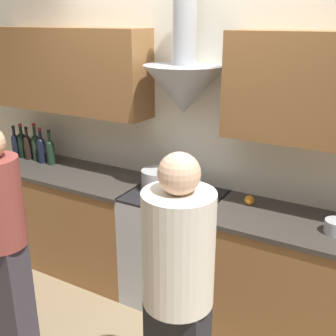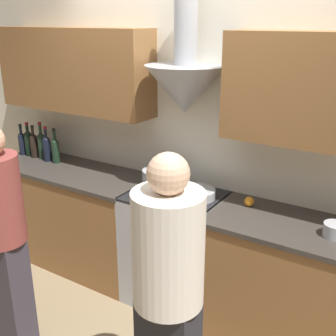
% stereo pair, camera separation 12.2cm
% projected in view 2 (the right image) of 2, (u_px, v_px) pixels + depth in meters
% --- Properties ---
extents(ground_plane, '(12.00, 12.00, 0.00)m').
position_uv_depth(ground_plane, '(153.00, 319.00, 3.30)').
color(ground_plane, '#847051').
extents(wall_back, '(8.40, 0.60, 2.60)m').
position_uv_depth(wall_back, '(185.00, 118.00, 3.30)').
color(wall_back, silver).
rests_on(wall_back, ground_plane).
extents(counter_left, '(1.56, 0.62, 0.94)m').
position_uv_depth(counter_left, '(73.00, 215.00, 3.96)').
color(counter_left, brown).
rests_on(counter_left, ground_plane).
extents(counter_right, '(1.18, 0.62, 0.94)m').
position_uv_depth(counter_right, '(288.00, 285.00, 2.93)').
color(counter_right, brown).
rests_on(counter_right, ground_plane).
extents(stove_range, '(0.71, 0.60, 0.94)m').
position_uv_depth(stove_range, '(175.00, 248.00, 3.40)').
color(stove_range, '#A8AAAF').
rests_on(stove_range, ground_plane).
extents(wine_bottle_0, '(0.07, 0.07, 0.31)m').
position_uv_depth(wine_bottle_0, '(22.00, 142.00, 4.16)').
color(wine_bottle_0, black).
rests_on(wine_bottle_0, counter_left).
extents(wine_bottle_1, '(0.08, 0.08, 0.33)m').
position_uv_depth(wine_bottle_1, '(29.00, 142.00, 4.13)').
color(wine_bottle_1, black).
rests_on(wine_bottle_1, counter_left).
extents(wine_bottle_2, '(0.07, 0.07, 0.32)m').
position_uv_depth(wine_bottle_2, '(34.00, 144.00, 4.08)').
color(wine_bottle_2, black).
rests_on(wine_bottle_2, counter_left).
extents(wine_bottle_3, '(0.07, 0.07, 0.36)m').
position_uv_depth(wine_bottle_3, '(42.00, 144.00, 4.04)').
color(wine_bottle_3, black).
rests_on(wine_bottle_3, counter_left).
extents(wine_bottle_4, '(0.07, 0.07, 0.33)m').
position_uv_depth(wine_bottle_4, '(47.00, 147.00, 3.97)').
color(wine_bottle_4, black).
rests_on(wine_bottle_4, counter_left).
extents(wine_bottle_5, '(0.07, 0.07, 0.33)m').
position_uv_depth(wine_bottle_5, '(55.00, 149.00, 3.92)').
color(wine_bottle_5, black).
rests_on(wine_bottle_5, counter_left).
extents(stock_pot, '(0.25, 0.25, 0.17)m').
position_uv_depth(stock_pot, '(159.00, 180.00, 3.30)').
color(stock_pot, '#A8AAAF').
rests_on(stock_pot, stove_range).
extents(mixing_bowl, '(0.30, 0.30, 0.06)m').
position_uv_depth(mixing_bowl, '(196.00, 193.00, 3.19)').
color(mixing_bowl, '#A8AAAF').
rests_on(mixing_bowl, stove_range).
extents(orange_fruit, '(0.07, 0.07, 0.07)m').
position_uv_depth(orange_fruit, '(249.00, 202.00, 3.04)').
color(orange_fruit, orange).
rests_on(orange_fruit, counter_right).
extents(saucepan, '(0.15, 0.15, 0.09)m').
position_uv_depth(saucepan, '(335.00, 230.00, 2.61)').
color(saucepan, '#A8AAAF').
rests_on(saucepan, counter_right).
extents(person_foreground_left, '(0.33, 0.33, 1.62)m').
position_uv_depth(person_foreground_left, '(1.00, 231.00, 2.77)').
color(person_foreground_left, '#38333D').
rests_on(person_foreground_left, ground_plane).
extents(person_foreground_right, '(0.35, 0.35, 1.67)m').
position_uv_depth(person_foreground_right, '(168.00, 296.00, 2.09)').
color(person_foreground_right, '#28282D').
rests_on(person_foreground_right, ground_plane).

